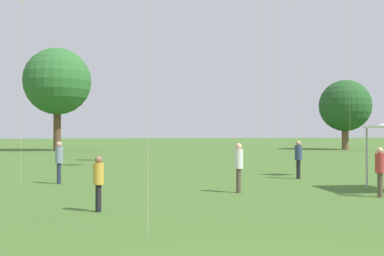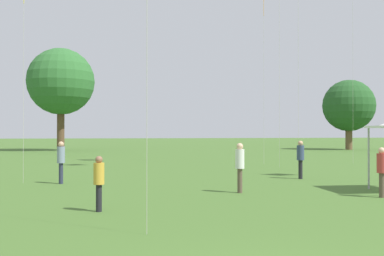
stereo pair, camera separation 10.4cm
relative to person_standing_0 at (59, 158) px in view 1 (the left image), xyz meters
The scene contains 7 objects.
person_standing_0 is the anchor object (origin of this frame).
person_standing_1 10.82m from the person_standing_0, ahead, with size 0.40×0.40×1.79m.
person_standing_2 7.28m from the person_standing_0, 75.97° to the right, with size 0.41×0.41×1.53m.
person_standing_3 12.56m from the person_standing_0, 28.66° to the right, with size 0.37×0.37×1.68m.
person_standing_4 7.81m from the person_standing_0, 31.40° to the right, with size 0.34×0.34×1.79m.
distant_tree_0 35.02m from the person_standing_0, 96.16° to the left, with size 7.70×7.70×11.90m.
distant_tree_2 44.31m from the person_standing_0, 45.36° to the left, with size 6.35×6.35×8.64m.
Camera 1 is at (-2.05, -5.18, 2.20)m, focal length 42.00 mm.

